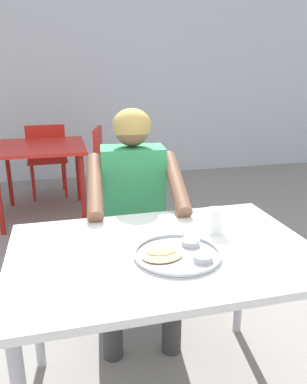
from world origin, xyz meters
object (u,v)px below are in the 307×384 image
table_background_red (41,154)px  chair_red_right (109,163)px  thali_tray (178,253)px  drinking_cup (216,220)px  chair_foreground (131,226)px  diner_foreground (135,202)px  table_foreground (163,266)px  chair_red_far (47,155)px

table_background_red → chair_red_right: chair_red_right is taller
thali_tray → drinking_cup: 0.28m
chair_foreground → thali_tray: bearing=-89.4°
drinking_cup → diner_foreground: size_ratio=0.09×
table_foreground → table_background_red: (-0.54, 2.42, -0.02)m
drinking_cup → chair_red_right: chair_red_right is taller
thali_tray → chair_red_far: (-0.54, 3.07, -0.25)m
diner_foreground → chair_red_far: (-0.51, 2.41, -0.22)m
drinking_cup → chair_red_right: bearing=93.4°
drinking_cup → table_foreground: bearing=-160.2°
chair_foreground → chair_red_far: chair_red_far is taller
thali_tray → diner_foreground: bearing=92.3°
drinking_cup → chair_foreground: (-0.23, 0.72, -0.30)m
drinking_cup → thali_tray: bearing=-143.3°
drinking_cup → chair_foreground: size_ratio=0.13×
chair_red_far → chair_foreground: bearing=-76.3°
chair_red_right → table_foreground: bearing=-92.6°
chair_foreground → chair_red_far: 2.25m
chair_foreground → chair_red_right: (0.09, 1.63, 0.01)m
table_foreground → thali_tray: thali_tray is taller
table_background_red → drinking_cup: bearing=-71.1°
chair_red_right → chair_red_far: chair_red_right is taller
table_foreground → thali_tray: 0.12m
thali_tray → diner_foreground: 0.67m
thali_tray → chair_red_right: size_ratio=0.38×
chair_red_right → diner_foreground: bearing=-93.2°
table_foreground → drinking_cup: bearing=19.8°
drinking_cup → table_background_red: 2.47m
table_foreground → table_background_red: bearing=102.6°
thali_tray → chair_foreground: (-0.01, 0.88, -0.26)m
diner_foreground → chair_red_right: size_ratio=1.41×
thali_tray → chair_foreground: chair_foreground is taller
chair_foreground → chair_red_right: 1.63m
thali_tray → chair_foreground: size_ratio=0.40×
thali_tray → chair_red_right: bearing=88.3°
table_foreground → chair_foreground: size_ratio=1.43×
table_foreground → chair_red_right: chair_red_right is taller
chair_red_right → drinking_cup: bearing=-86.6°
drinking_cup → chair_red_far: 3.02m
diner_foreground → chair_red_far: size_ratio=1.42×
thali_tray → diner_foreground: diner_foreground is taller
table_foreground → chair_red_right: 2.45m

